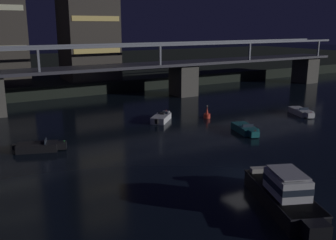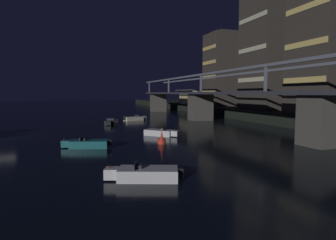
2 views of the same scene
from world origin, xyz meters
TOP-DOWN VIEW (x-y plane):
  - ground_plane at (0.00, 0.00)m, footprint 400.00×400.00m
  - far_riverbank at (0.00, 82.14)m, footprint 240.00×80.00m
  - river_bridge at (-0.00, 34.14)m, footprint 101.52×6.40m
  - tower_central at (3.25, 47.54)m, footprint 9.49×9.08m
  - cabin_cruiser_near_left at (-1.66, -6.28)m, footprint 5.52×9.24m
  - speedboat_mid_left at (8.94, 9.63)m, footprint 2.82×5.17m
  - speedboat_mid_center at (3.17, 19.50)m, footprint 4.38×4.39m
  - speedboat_mid_right at (21.95, 12.66)m, footprint 2.98×5.13m
  - speedboat_far_left at (-13.47, 14.94)m, footprint 5.13×2.97m
  - channel_buoy at (9.27, 17.73)m, footprint 0.90×0.90m

SIDE VIEW (x-z plane):
  - ground_plane at x=0.00m, z-range 0.00..0.00m
  - speedboat_mid_left at x=8.94m, z-range -0.17..0.99m
  - speedboat_mid_center at x=3.17m, z-range -0.17..0.99m
  - speedboat_mid_right at x=21.95m, z-range -0.17..0.99m
  - speedboat_far_left at x=-13.47m, z-range -0.17..0.99m
  - channel_buoy at x=9.27m, z-range -0.40..1.36m
  - cabin_cruiser_near_left at x=-1.66m, z-range -0.34..2.45m
  - far_riverbank at x=0.00m, z-range 0.00..2.20m
  - river_bridge at x=0.00m, z-range -0.35..9.03m
  - tower_central at x=3.25m, z-range 2.05..30.75m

